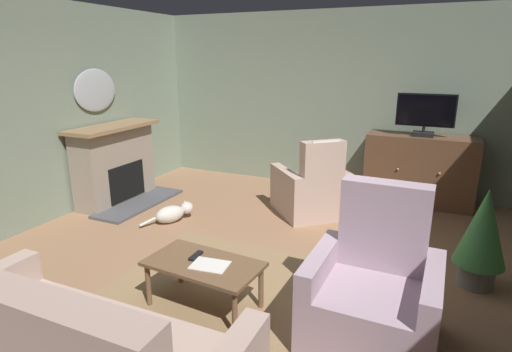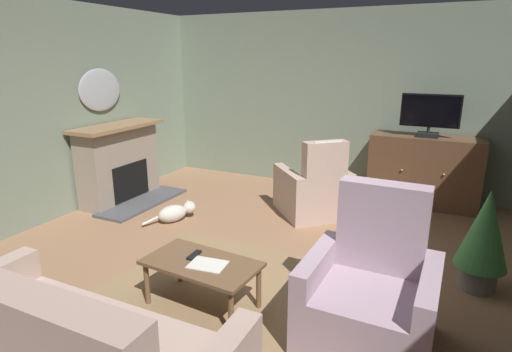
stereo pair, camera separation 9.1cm
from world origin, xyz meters
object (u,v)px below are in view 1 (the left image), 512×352
at_px(armchair_near_window, 311,191).
at_px(cat, 173,213).
at_px(fireplace, 116,166).
at_px(wall_mirror_oval, 95,90).
at_px(tv_cabinet, 419,171).
at_px(folded_newspaper, 210,265).
at_px(television, 425,114).
at_px(potted_plant_tall_palm_by_window, 483,233).
at_px(armchair_facing_sofa, 373,294).
at_px(coffee_table, 204,268).
at_px(tv_remote, 196,256).

distance_m(armchair_near_window, cat, 1.85).
distance_m(fireplace, armchair_near_window, 2.82).
bearing_deg(wall_mirror_oval, cat, -13.03).
bearing_deg(tv_cabinet, folded_newspaper, -111.16).
bearing_deg(tv_cabinet, television, -90.00).
xyz_separation_m(tv_cabinet, cat, (-2.82, -2.06, -0.36)).
bearing_deg(television, potted_plant_tall_palm_by_window, -72.67).
relative_size(television, cat, 1.19).
height_order(armchair_facing_sofa, armchair_near_window, armchair_facing_sofa).
relative_size(wall_mirror_oval, coffee_table, 0.77).
relative_size(television, potted_plant_tall_palm_by_window, 0.80).
xyz_separation_m(wall_mirror_oval, coffee_table, (2.81, -1.81, -1.24)).
height_order(wall_mirror_oval, armchair_facing_sofa, wall_mirror_oval).
xyz_separation_m(fireplace, wall_mirror_oval, (-0.25, 0.00, 1.07)).
bearing_deg(fireplace, armchair_facing_sofa, -22.43).
bearing_deg(tv_cabinet, potted_plant_tall_palm_by_window, -73.06).
bearing_deg(fireplace, coffee_table, -35.31).
xyz_separation_m(coffee_table, armchair_facing_sofa, (1.35, 0.20, -0.02)).
height_order(fireplace, armchair_facing_sofa, armchair_facing_sofa).
height_order(armchair_facing_sofa, cat, armchair_facing_sofa).
relative_size(tv_remote, armchair_near_window, 0.14).
bearing_deg(television, fireplace, -157.43).
bearing_deg(armchair_facing_sofa, television, 88.15).
relative_size(wall_mirror_oval, folded_newspaper, 2.55).
height_order(tv_cabinet, coffee_table, tv_cabinet).
height_order(folded_newspaper, potted_plant_tall_palm_by_window, potted_plant_tall_palm_by_window).
height_order(television, potted_plant_tall_palm_by_window, television).
bearing_deg(tv_cabinet, coffee_table, -112.34).
bearing_deg(armchair_facing_sofa, cat, 154.75).
bearing_deg(coffee_table, television, 67.35).
bearing_deg(armchair_near_window, armchair_facing_sofa, -62.71).
xyz_separation_m(television, coffee_table, (-1.45, -3.48, -0.94)).
bearing_deg(fireplace, cat, -15.62).
bearing_deg(folded_newspaper, tv_cabinet, 62.05).
height_order(tv_cabinet, potted_plant_tall_palm_by_window, tv_cabinet).
relative_size(tv_remote, folded_newspaper, 0.57).
relative_size(coffee_table, cat, 1.54).
distance_m(wall_mirror_oval, cat, 2.10).
relative_size(potted_plant_tall_palm_by_window, cat, 1.48).
distance_m(fireplace, wall_mirror_oval, 1.10).
distance_m(wall_mirror_oval, tv_remote, 3.43).
bearing_deg(tv_remote, television, -25.96).
xyz_separation_m(tv_remote, armchair_near_window, (0.29, 2.41, -0.10)).
distance_m(coffee_table, cat, 2.03).
xyz_separation_m(fireplace, armchair_facing_sofa, (3.91, -1.61, -0.18)).
bearing_deg(television, folded_newspaper, -111.46).
height_order(fireplace, cat, fireplace).
bearing_deg(tv_remote, cat, 40.02).
bearing_deg(cat, fireplace, 164.38).
xyz_separation_m(tv_cabinet, armchair_near_window, (-1.28, -1.07, -0.14)).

